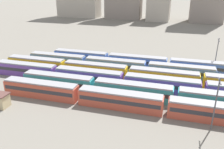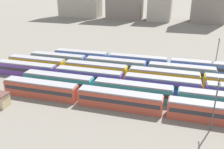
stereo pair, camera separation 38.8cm
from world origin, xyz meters
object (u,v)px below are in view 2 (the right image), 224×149
train_track_0 (216,113)px  catenary_pole_0 (215,102)px  train_track_4 (115,65)px  train_track_5 (169,64)px  signal_hut (0,100)px  train_track_3 (163,77)px  catenary_pole_1 (217,53)px  train_track_2 (124,80)px

train_track_0 → catenary_pole_0: bearing=-107.7°
train_track_0 → train_track_4: (-25.70, 20.80, -0.00)m
train_track_5 → signal_hut: (-33.06, -32.68, -0.35)m
train_track_4 → train_track_5: bearing=18.9°
signal_hut → catenary_pole_0: bearing=4.9°
train_track_3 → catenary_pole_0: (10.18, -18.64, 3.76)m
train_track_3 → signal_hut: train_track_3 is taller
train_track_3 → train_track_5: bearing=86.6°
train_track_3 → train_track_4: size_ratio=1.68×
catenary_pole_0 → signal_hut: bearing=-175.1°
train_track_5 → signal_hut: bearing=-135.3°
train_track_4 → signal_hut: (-17.90, -27.48, -0.35)m
catenary_pole_1 → train_track_4: bearing=-164.0°
train_track_0 → train_track_5: 28.05m
signal_hut → train_track_3: bearing=34.5°
train_track_0 → catenary_pole_1: catenary_pole_1 is taller
train_track_5 → catenary_pole_0: 30.81m
train_track_5 → catenary_pole_1: catenary_pole_1 is taller
train_track_2 → train_track_3: (9.43, 5.20, 0.00)m
train_track_2 → train_track_3: bearing=28.9°
train_track_0 → train_track_3: bearing=125.6°
train_track_2 → train_track_5: same height
train_track_3 → catenary_pole_0: bearing=-61.4°
train_track_4 → train_track_5: size_ratio=0.75×
catenary_pole_0 → catenary_pole_1: catenary_pole_0 is taller
train_track_0 → train_track_5: size_ratio=1.25×
catenary_pole_0 → catenary_pole_1: (3.69, 31.99, -0.07)m
train_track_5 → catenary_pole_1: 14.07m
catenary_pole_0 → train_track_5: bearing=108.2°
train_track_4 → signal_hut: size_ratio=15.50×
train_track_5 → catenary_pole_1: bearing=12.5°
train_track_2 → train_track_5: 18.56m
train_track_4 → catenary_pole_1: (28.42, 8.15, 3.69)m
train_track_5 → signal_hut: 46.49m
train_track_3 → train_track_4: bearing=160.3°
catenary_pole_1 → signal_hut: size_ratio=2.80×
train_track_5 → catenary_pole_0: (9.57, -29.04, 3.76)m
train_track_0 → catenary_pole_0: (-0.97, -3.04, 3.76)m
train_track_0 → catenary_pole_1: (2.72, 28.95, 3.69)m
catenary_pole_0 → signal_hut: 42.98m
catenary_pole_0 → train_track_2: bearing=145.6°
train_track_5 → train_track_4: bearing=-161.1°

